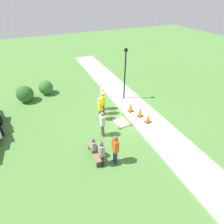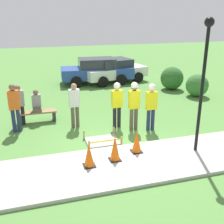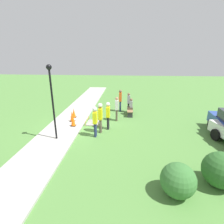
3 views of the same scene
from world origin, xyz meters
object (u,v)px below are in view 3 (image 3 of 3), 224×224
Objects in this scene: traffic_cone_sidewalk_edge at (73,121)px; worker_assistant at (95,119)px; bystander_in_orange_shirt at (120,99)px; lamppost_near at (52,92)px; bystander_in_white_shirt at (129,102)px; person_seated_on_bench at (131,105)px; worker_trainee at (108,113)px; bystander_in_gray_shirt at (117,107)px; traffic_cone_far_patch at (72,116)px; worker_supervisor at (100,115)px; traffic_cone_near_patch at (74,113)px; park_bench at (130,111)px.

traffic_cone_sidewalk_edge is 0.40× the size of worker_assistant.
bystander_in_orange_shirt is 0.46× the size of lamppost_near.
bystander_in_orange_shirt reaches higher than bystander_in_white_shirt.
worker_assistant reaches higher than person_seated_on_bench.
bystander_in_gray_shirt is at bearing 163.31° from worker_trainee.
person_seated_on_bench is 6.64m from lamppost_near.
bystander_in_orange_shirt is (-3.67, 2.98, 0.60)m from traffic_cone_sidewalk_edge.
worker_assistant is at bearing 44.67° from traffic_cone_far_patch.
worker_supervisor reaches higher than traffic_cone_far_patch.
traffic_cone_near_patch reaches higher than park_bench.
bystander_in_gray_shirt is at bearing 117.79° from traffic_cone_sidewalk_edge.
person_seated_on_bench is at bearing 151.21° from worker_supervisor.
park_bench is at bearing 10.34° from bystander_in_white_shirt.
bystander_in_white_shirt is 7.00m from lamppost_near.
traffic_cone_sidewalk_edge is at bearing -53.27° from person_seated_on_bench.
traffic_cone_near_patch is at bearing -143.15° from worker_assistant.
bystander_in_orange_shirt is at bearing 140.89° from traffic_cone_sidewalk_edge.
bystander_in_gray_shirt reaches higher than traffic_cone_far_patch.
lamppost_near is at bearing -37.23° from bystander_in_white_shirt.
person_seated_on_bench is 0.50× the size of bystander_in_gray_shirt.
worker_supervisor is at bearing 57.30° from traffic_cone_far_patch.
worker_assistant reaches higher than traffic_cone_far_patch.
bystander_in_white_shirt reaches higher than person_seated_on_bench.
bystander_in_orange_shirt is at bearing 121.00° from traffic_cone_near_patch.
worker_supervisor is at bearing 72.06° from traffic_cone_sidewalk_edge.
bystander_in_orange_shirt is 2.20m from bystander_in_gray_shirt.
worker_supervisor is 0.64m from worker_assistant.
bystander_in_gray_shirt is 2.22m from bystander_in_white_shirt.
traffic_cone_near_patch is 3.28m from bystander_in_gray_shirt.
lamppost_near is at bearing 0.18° from traffic_cone_near_patch.
worker_trainee is at bearing -9.80° from bystander_in_orange_shirt.
traffic_cone_sidewalk_edge is at bearing -46.22° from bystander_in_white_shirt.
worker_assistant is at bearing -19.83° from worker_supervisor.
worker_assistant is 2.92m from bystander_in_gray_shirt.
bystander_in_gray_shirt is (1.39, -1.04, 0.19)m from person_seated_on_bench.
lamppost_near is at bearing -31.57° from bystander_in_orange_shirt.
worker_supervisor reaches higher than traffic_cone_near_patch.
lamppost_near is (1.78, -2.75, 1.67)m from worker_trainee.
traffic_cone_far_patch is (0.81, 0.12, 0.03)m from traffic_cone_near_patch.
traffic_cone_sidewalk_edge is 4.80m from person_seated_on_bench.
bystander_in_orange_shirt is at bearing -133.26° from person_seated_on_bench.
park_bench is 1.76× the size of person_seated_on_bench.
park_bench is at bearing 153.17° from worker_assistant.
bystander_in_orange_shirt is (-3.75, 0.65, -0.01)m from worker_trainee.
worker_assistant is at bearing -14.64° from bystander_in_orange_shirt.
bystander_in_gray_shirt is at bearing 87.49° from traffic_cone_near_patch.
traffic_cone_far_patch is 0.41× the size of worker_supervisor.
worker_assistant is 1.31m from worker_trainee.
traffic_cone_near_patch is 0.38× the size of worker_assistant.
person_seated_on_bench is at bearing 138.01° from lamppost_near.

